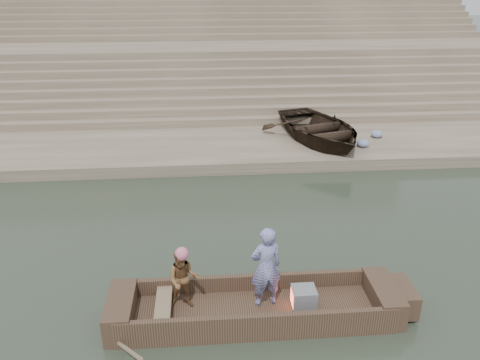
{
  "coord_description": "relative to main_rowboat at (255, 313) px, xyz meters",
  "views": [
    {
      "loc": [
        1.04,
        -8.52,
        6.3
      ],
      "look_at": [
        1.93,
        2.46,
        1.4
      ],
      "focal_mm": 36.05,
      "sensor_mm": 36.0,
      "label": 1
    }
  ],
  "objects": [
    {
      "name": "ground",
      "position": [
        -1.93,
        1.04,
        -0.11
      ],
      "size": [
        120.0,
        120.0,
        0.0
      ],
      "primitive_type": "plane",
      "color": "#242E22",
      "rests_on": "ground"
    },
    {
      "name": "lower_landing",
      "position": [
        -1.93,
        9.04,
        0.09
      ],
      "size": [
        32.0,
        4.0,
        0.4
      ],
      "primitive_type": "cube",
      "color": "gray",
      "rests_on": "ground"
    },
    {
      "name": "mid_landing",
      "position": [
        -1.93,
        16.54,
        1.29
      ],
      "size": [
        32.0,
        3.0,
        2.8
      ],
      "primitive_type": "cube",
      "color": "gray",
      "rests_on": "ground"
    },
    {
      "name": "upper_landing",
      "position": [
        -1.93,
        23.54,
        2.49
      ],
      "size": [
        32.0,
        3.0,
        5.2
      ],
      "primitive_type": "cube",
      "color": "gray",
      "rests_on": "ground"
    },
    {
      "name": "ghat_steps",
      "position": [
        -1.93,
        18.23,
        1.69
      ],
      "size": [
        32.0,
        11.0,
        5.2
      ],
      "color": "gray",
      "rests_on": "ground"
    },
    {
      "name": "main_rowboat",
      "position": [
        0.0,
        0.0,
        0.0
      ],
      "size": [
        5.0,
        1.3,
        0.22
      ],
      "primitive_type": "cube",
      "color": "brown",
      "rests_on": "ground"
    },
    {
      "name": "rowboat_trim",
      "position": [
        0.21,
        -0.0,
        0.2
      ],
      "size": [
        6.04,
        2.63,
        1.93
      ],
      "color": "brown",
      "rests_on": "ground"
    },
    {
      "name": "standing_man",
      "position": [
        0.22,
        0.14,
        0.96
      ],
      "size": [
        0.69,
        0.52,
        1.7
      ],
      "primitive_type": "imported",
      "rotation": [
        0.0,
        0.0,
        3.34
      ],
      "color": "navy",
      "rests_on": "main_rowboat"
    },
    {
      "name": "rowing_man",
      "position": [
        -1.35,
        0.19,
        0.74
      ],
      "size": [
        0.62,
        0.49,
        1.26
      ],
      "primitive_type": "imported",
      "rotation": [
        0.0,
        0.0,
        -0.03
      ],
      "color": "#216428",
      "rests_on": "main_rowboat"
    },
    {
      "name": "television",
      "position": [
        0.94,
        0.0,
        0.31
      ],
      "size": [
        0.46,
        0.42,
        0.4
      ],
      "color": "slate",
      "rests_on": "main_rowboat"
    },
    {
      "name": "beached_rowboat",
      "position": [
        3.37,
        9.08,
        0.77
      ],
      "size": [
        4.43,
        5.35,
        0.96
      ],
      "primitive_type": "imported",
      "rotation": [
        0.0,
        0.0,
        0.27
      ],
      "color": "#2D2116",
      "rests_on": "lower_landing"
    },
    {
      "name": "cloth_bundles",
      "position": [
        0.12,
        9.13,
        0.42
      ],
      "size": [
        16.15,
        1.95,
        0.26
      ],
      "color": "#3F5999",
      "rests_on": "lower_landing"
    }
  ]
}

